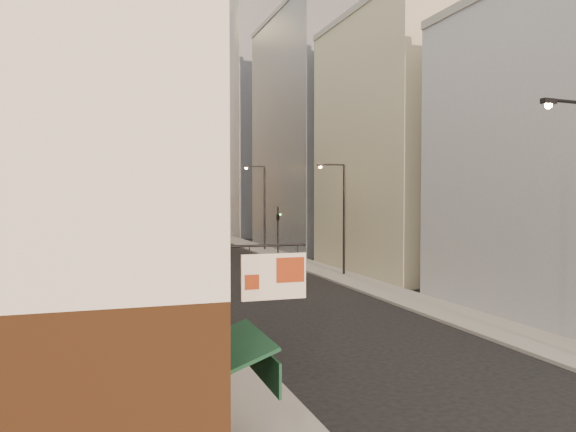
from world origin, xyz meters
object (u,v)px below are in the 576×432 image
object	(u,v)px
streetlamp_far	(262,202)
white_tower	(235,117)
traffic_light_left	(144,225)
traffic_light_right	(278,219)
streetlamp_mid	(341,212)
clock_tower	(157,130)

from	to	relation	value
streetlamp_far	white_tower	bearing A→B (deg)	87.28
white_tower	traffic_light_left	distance (m)	42.25
white_tower	streetlamp_far	world-z (taller)	white_tower
white_tower	traffic_light_right	distance (m)	37.64
white_tower	traffic_light_left	bearing A→B (deg)	-115.14
streetlamp_mid	streetlamp_far	xyz separation A→B (m)	(-0.31, 20.79, 0.52)
clock_tower	traffic_light_left	bearing A→B (deg)	-96.60
clock_tower	traffic_light_right	distance (m)	50.87
streetlamp_mid	traffic_light_left	xyz separation A→B (m)	(-13.58, 13.09, -1.40)
white_tower	traffic_light_right	world-z (taller)	white_tower
streetlamp_far	traffic_light_left	world-z (taller)	streetlamp_far
streetlamp_mid	streetlamp_far	distance (m)	20.79
streetlamp_mid	traffic_light_left	bearing A→B (deg)	141.50
traffic_light_right	streetlamp_mid	bearing A→B (deg)	71.76
clock_tower	streetlamp_far	world-z (taller)	clock_tower
streetlamp_mid	traffic_light_right	size ratio (longest dim) A/B	1.69
clock_tower	streetlamp_far	size ratio (longest dim) A/B	4.79
traffic_light_left	traffic_light_right	size ratio (longest dim) A/B	1.00
white_tower	traffic_light_right	bearing A→B (deg)	-96.12
clock_tower	traffic_light_right	world-z (taller)	clock_tower
traffic_light_left	clock_tower	bearing A→B (deg)	-105.06
white_tower	traffic_light_left	world-z (taller)	white_tower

